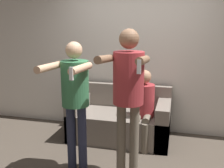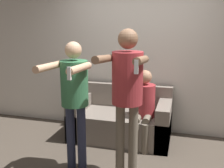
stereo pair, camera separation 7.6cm
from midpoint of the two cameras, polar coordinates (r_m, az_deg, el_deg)
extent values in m
cube|color=silver|center=(4.47, 6.75, 6.67)|extent=(6.40, 0.06, 2.70)
cube|color=slate|center=(4.32, 2.39, -8.96)|extent=(1.58, 0.85, 0.45)
cube|color=slate|center=(4.50, 3.45, -2.41)|extent=(1.58, 0.16, 0.39)
cube|color=slate|center=(4.47, -6.30, -6.75)|extent=(0.20, 0.85, 0.66)
cube|color=slate|center=(4.19, 11.75, -8.37)|extent=(0.20, 0.85, 0.66)
cylinder|color=#282D47|center=(3.44, -8.33, -11.29)|extent=(0.11, 0.11, 0.86)
cylinder|color=#282D47|center=(3.39, -5.97, -11.63)|extent=(0.11, 0.11, 0.86)
cylinder|color=#337047|center=(3.19, -7.52, 0.16)|extent=(0.33, 0.33, 0.55)
sphere|color=tan|center=(3.12, -7.74, 7.34)|extent=(0.20, 0.20, 0.20)
cylinder|color=tan|center=(2.99, -12.95, 3.69)|extent=(0.08, 0.54, 0.10)
cylinder|color=tan|center=(2.83, -6.29, 3.44)|extent=(0.08, 0.54, 0.10)
cube|color=white|center=(2.59, -8.47, 2.27)|extent=(0.04, 0.03, 0.13)
cylinder|color=#6B6051|center=(3.24, 2.47, -12.07)|extent=(0.11, 0.11, 0.94)
cylinder|color=#6B6051|center=(3.21, 5.30, -12.35)|extent=(0.11, 0.11, 0.94)
cylinder|color=#9E2D33|center=(2.97, 4.10, 1.29)|extent=(0.35, 0.35, 0.60)
sphere|color=brown|center=(2.92, 4.25, 9.78)|extent=(0.22, 0.22, 0.22)
cylinder|color=brown|center=(2.72, -1.04, 5.48)|extent=(0.08, 0.55, 0.13)
cylinder|color=brown|center=(2.64, 7.21, 5.14)|extent=(0.08, 0.55, 0.13)
cube|color=white|center=(2.38, 6.23, 3.73)|extent=(0.04, 0.04, 0.13)
cylinder|color=#6B6051|center=(3.89, 5.68, -11.55)|extent=(0.11, 0.11, 0.45)
cylinder|color=#6B6051|center=(3.88, 7.79, -11.74)|extent=(0.11, 0.11, 0.45)
cylinder|color=#6B6051|center=(3.94, 6.17, -7.28)|extent=(0.11, 0.32, 0.11)
cylinder|color=#6B6051|center=(3.93, 8.23, -7.44)|extent=(0.11, 0.32, 0.11)
cylinder|color=#9E2D33|center=(4.01, 7.63, -3.61)|extent=(0.32, 0.32, 0.50)
sphere|color=#A87A5B|center=(3.92, 7.79, 1.57)|extent=(0.20, 0.20, 0.20)
camera|label=1|loc=(0.04, -89.40, 0.14)|focal=42.00mm
camera|label=2|loc=(0.04, 90.60, -0.14)|focal=42.00mm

